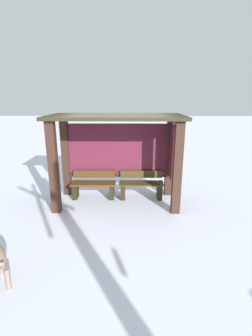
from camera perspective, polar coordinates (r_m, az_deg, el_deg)
name	(u,v)px	position (r m, az deg, el deg)	size (l,w,h in m)	color
ground_plane	(117,202)	(6.43, -2.14, -8.00)	(60.00, 60.00, 0.00)	white
bus_shelter	(120,143)	(6.12, -1.39, 5.98)	(3.23, 1.53, 2.24)	#392219
bench_left_inside	(94,186)	(6.63, -7.64, -4.20)	(1.19, 0.40, 0.73)	#4E3216
bench_center_inside	(141,186)	(6.57, 3.59, -4.34)	(1.19, 0.41, 0.73)	#463719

